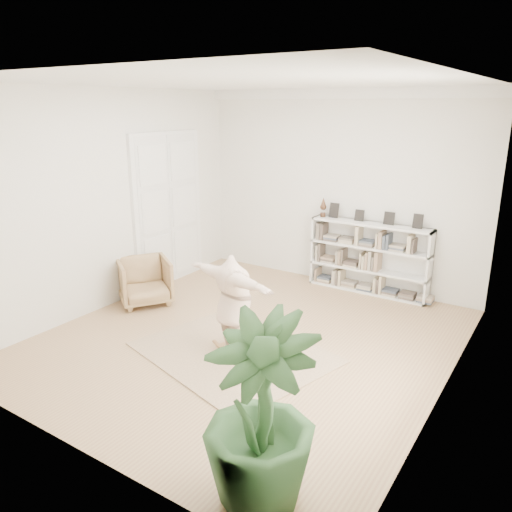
{
  "coord_description": "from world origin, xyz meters",
  "views": [
    {
      "loc": [
        3.75,
        -5.57,
        3.33
      ],
      "look_at": [
        -0.14,
        0.4,
        1.15
      ],
      "focal_mm": 35.0,
      "sensor_mm": 36.0,
      "label": 1
    }
  ],
  "objects_px": {
    "armchair": "(145,281)",
    "rocker_board": "(234,349)",
    "person": "(233,300)",
    "bookshelf": "(369,258)",
    "houseplant": "(260,413)"
  },
  "relations": [
    {
      "from": "armchair",
      "to": "rocker_board",
      "type": "height_order",
      "value": "armchair"
    },
    {
      "from": "armchair",
      "to": "rocker_board",
      "type": "bearing_deg",
      "value": -71.86
    },
    {
      "from": "rocker_board",
      "to": "person",
      "type": "bearing_deg",
      "value": 15.17
    },
    {
      "from": "armchair",
      "to": "person",
      "type": "distance_m",
      "value": 2.5
    },
    {
      "from": "bookshelf",
      "to": "rocker_board",
      "type": "bearing_deg",
      "value": -101.38
    },
    {
      "from": "houseplant",
      "to": "rocker_board",
      "type": "bearing_deg",
      "value": 130.29
    },
    {
      "from": "armchair",
      "to": "houseplant",
      "type": "height_order",
      "value": "houseplant"
    },
    {
      "from": "bookshelf",
      "to": "rocker_board",
      "type": "relative_size",
      "value": 4.28
    },
    {
      "from": "houseplant",
      "to": "bookshelf",
      "type": "bearing_deg",
      "value": 101.35
    },
    {
      "from": "bookshelf",
      "to": "person",
      "type": "height_order",
      "value": "bookshelf"
    },
    {
      "from": "armchair",
      "to": "bookshelf",
      "type": "bearing_deg",
      "value": -15.08
    },
    {
      "from": "armchair",
      "to": "rocker_board",
      "type": "distance_m",
      "value": 2.49
    },
    {
      "from": "bookshelf",
      "to": "rocker_board",
      "type": "distance_m",
      "value": 3.42
    },
    {
      "from": "armchair",
      "to": "houseplant",
      "type": "xyz_separation_m",
      "value": [
        4.12,
        -2.74,
        0.47
      ]
    },
    {
      "from": "rocker_board",
      "to": "houseplant",
      "type": "height_order",
      "value": "houseplant"
    }
  ]
}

